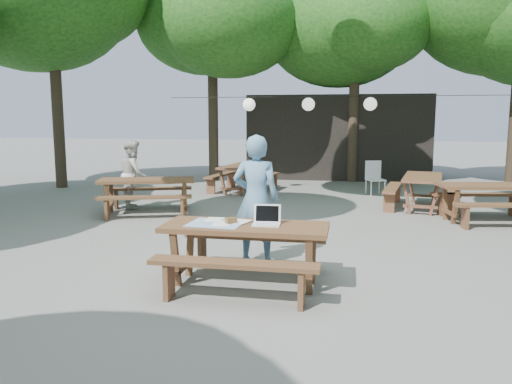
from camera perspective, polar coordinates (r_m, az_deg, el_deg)
The scene contains 13 objects.
ground at distance 7.72m, azimuth 3.56°, elevation -6.83°, with size 80.00×80.00×0.00m, color slate.
pavilion at distance 17.91m, azimuth 9.38°, elevation 6.28°, with size 6.00×3.00×2.80m, color black.
main_picnic_table at distance 6.15m, azimuth -1.21°, elevation -7.06°, with size 2.00×1.58×0.75m.
picnic_table_nw at distance 10.96m, azimuth -12.33°, elevation -0.40°, with size 2.29×2.09×0.75m.
picnic_table_ne at distance 10.85m, azimuth 25.28°, elevation -1.10°, with size 2.14×1.87×0.75m.
picnic_table_far_w at distance 13.94m, azimuth -1.50°, elevation 1.64°, with size 1.84×2.11×0.75m.
picnic_table_far_e at distance 11.88m, azimuth 18.46°, elevation 0.03°, with size 1.88×2.14×0.75m.
woman at distance 6.98m, azimuth 0.01°, elevation -0.85°, with size 0.66×0.43×1.81m, color #6796BB.
second_person at distance 11.70m, azimuth -13.82°, elevation 2.01°, with size 0.75×0.59×1.55m, color silver.
plastic_chair at distance 13.78m, azimuth 13.45°, elevation 0.79°, with size 0.56×0.56×0.90m.
laptop at distance 6.06m, azimuth 1.23°, elevation -3.16°, with size 0.34×0.28×0.24m.
tabletop_clutter at distance 6.14m, azimuth -4.18°, elevation -3.50°, with size 0.76×0.62×0.08m.
paper_lanterns at distance 13.45m, azimuth 6.06°, elevation 9.95°, with size 9.00×0.34×0.38m.
Camera 1 is at (0.90, -7.40, 2.02)m, focal length 35.00 mm.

